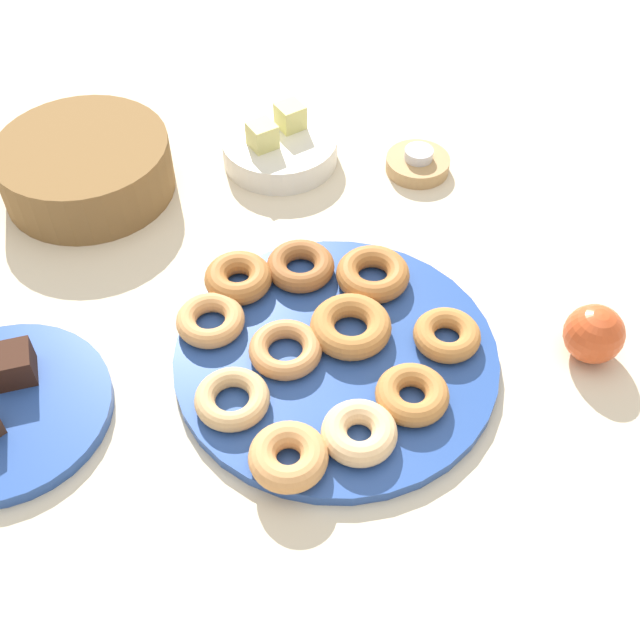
{
  "coord_description": "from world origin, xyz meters",
  "views": [
    {
      "loc": [
        -0.37,
        -0.44,
        0.72
      ],
      "look_at": [
        0.0,
        0.03,
        0.05
      ],
      "focal_mm": 44.25,
      "sensor_mm": 36.0,
      "label": 1
    }
  ],
  "objects_px": {
    "donut_6": "(300,266)",
    "candle_holder": "(418,164)",
    "tealight": "(419,154)",
    "apple": "(594,334)",
    "donut_3": "(412,395)",
    "brownie_far": "(11,365)",
    "fruit_bowl": "(280,149)",
    "donut_8": "(447,335)",
    "melon_chunk_left": "(262,135)",
    "cake_plate": "(4,410)",
    "donut_7": "(285,350)",
    "donut_1": "(210,320)",
    "basket": "(86,167)",
    "donut_10": "(288,457)",
    "donut_9": "(373,274)",
    "donut_plate": "(336,357)",
    "donut_4": "(351,326)",
    "donut_0": "(359,433)",
    "melon_chunk_right": "(290,116)",
    "donut_2": "(232,399)",
    "donut_5": "(238,278)"
  },
  "relations": [
    {
      "from": "donut_8",
      "to": "donut_6",
      "type": "bearing_deg",
      "value": 108.51
    },
    {
      "from": "donut_9",
      "to": "tealight",
      "type": "xyz_separation_m",
      "value": [
        0.21,
        0.14,
        -0.0
      ]
    },
    {
      "from": "donut_3",
      "to": "donut_5",
      "type": "distance_m",
      "value": 0.27
    },
    {
      "from": "donut_plate",
      "to": "tealight",
      "type": "xyz_separation_m",
      "value": [
        0.32,
        0.2,
        0.02
      ]
    },
    {
      "from": "donut_5",
      "to": "apple",
      "type": "distance_m",
      "value": 0.43
    },
    {
      "from": "donut_8",
      "to": "melon_chunk_right",
      "type": "distance_m",
      "value": 0.44
    },
    {
      "from": "cake_plate",
      "to": "melon_chunk_right",
      "type": "height_order",
      "value": "melon_chunk_right"
    },
    {
      "from": "donut_2",
      "to": "donut_8",
      "type": "height_order",
      "value": "donut_8"
    },
    {
      "from": "donut_6",
      "to": "tealight",
      "type": "bearing_deg",
      "value": 15.59
    },
    {
      "from": "donut_0",
      "to": "donut_8",
      "type": "bearing_deg",
      "value": 13.6
    },
    {
      "from": "donut_9",
      "to": "tealight",
      "type": "height_order",
      "value": "donut_9"
    },
    {
      "from": "cake_plate",
      "to": "fruit_bowl",
      "type": "height_order",
      "value": "fruit_bowl"
    },
    {
      "from": "donut_2",
      "to": "donut_5",
      "type": "bearing_deg",
      "value": 53.59
    },
    {
      "from": "donut_3",
      "to": "brownie_far",
      "type": "relative_size",
      "value": 1.67
    },
    {
      "from": "tealight",
      "to": "donut_5",
      "type": "bearing_deg",
      "value": -172.34
    },
    {
      "from": "donut_0",
      "to": "basket",
      "type": "bearing_deg",
      "value": 92.36
    },
    {
      "from": "brownie_far",
      "to": "tealight",
      "type": "distance_m",
      "value": 0.62
    },
    {
      "from": "tealight",
      "to": "basket",
      "type": "distance_m",
      "value": 0.47
    },
    {
      "from": "donut_9",
      "to": "donut_4",
      "type": "bearing_deg",
      "value": -147.14
    },
    {
      "from": "donut_8",
      "to": "basket",
      "type": "xyz_separation_m",
      "value": [
        -0.19,
        0.52,
        0.01
      ]
    },
    {
      "from": "donut_3",
      "to": "cake_plate",
      "type": "distance_m",
      "value": 0.45
    },
    {
      "from": "cake_plate",
      "to": "donut_7",
      "type": "bearing_deg",
      "value": -25.25
    },
    {
      "from": "donut_8",
      "to": "cake_plate",
      "type": "height_order",
      "value": "donut_8"
    },
    {
      "from": "donut_6",
      "to": "melon_chunk_right",
      "type": "bearing_deg",
      "value": 55.73
    },
    {
      "from": "donut_plate",
      "to": "melon_chunk_right",
      "type": "bearing_deg",
      "value": 60.49
    },
    {
      "from": "donut_3",
      "to": "fruit_bowl",
      "type": "relative_size",
      "value": 0.48
    },
    {
      "from": "melon_chunk_left",
      "to": "donut_3",
      "type": "bearing_deg",
      "value": -105.25
    },
    {
      "from": "donut_plate",
      "to": "cake_plate",
      "type": "height_order",
      "value": "same"
    },
    {
      "from": "brownie_far",
      "to": "donut_3",
      "type": "bearing_deg",
      "value": -42.74
    },
    {
      "from": "donut_2",
      "to": "melon_chunk_right",
      "type": "height_order",
      "value": "melon_chunk_right"
    },
    {
      "from": "donut_5",
      "to": "donut_6",
      "type": "relative_size",
      "value": 0.98
    },
    {
      "from": "donut_2",
      "to": "donut_3",
      "type": "bearing_deg",
      "value": -36.84
    },
    {
      "from": "tealight",
      "to": "apple",
      "type": "distance_m",
      "value": 0.38
    },
    {
      "from": "basket",
      "to": "donut_10",
      "type": "bearing_deg",
      "value": -95.5
    },
    {
      "from": "brownie_far",
      "to": "fruit_bowl",
      "type": "bearing_deg",
      "value": 17.37
    },
    {
      "from": "donut_10",
      "to": "fruit_bowl",
      "type": "distance_m",
      "value": 0.53
    },
    {
      "from": "donut_9",
      "to": "fruit_bowl",
      "type": "relative_size",
      "value": 0.54
    },
    {
      "from": "donut_1",
      "to": "melon_chunk_left",
      "type": "height_order",
      "value": "melon_chunk_left"
    },
    {
      "from": "donut_6",
      "to": "candle_holder",
      "type": "bearing_deg",
      "value": 15.59
    },
    {
      "from": "fruit_bowl",
      "to": "apple",
      "type": "relative_size",
      "value": 2.43
    },
    {
      "from": "donut_3",
      "to": "melon_chunk_left",
      "type": "height_order",
      "value": "melon_chunk_left"
    },
    {
      "from": "donut_7",
      "to": "fruit_bowl",
      "type": "relative_size",
      "value": 0.5
    },
    {
      "from": "donut_1",
      "to": "basket",
      "type": "relative_size",
      "value": 0.34
    },
    {
      "from": "donut_8",
      "to": "fruit_bowl",
      "type": "height_order",
      "value": "donut_8"
    },
    {
      "from": "donut_4",
      "to": "donut_5",
      "type": "distance_m",
      "value": 0.16
    },
    {
      "from": "donut_plate",
      "to": "donut_2",
      "type": "bearing_deg",
      "value": 174.84
    },
    {
      "from": "candle_holder",
      "to": "apple",
      "type": "relative_size",
      "value": 1.33
    },
    {
      "from": "donut_4",
      "to": "donut_8",
      "type": "bearing_deg",
      "value": -44.07
    },
    {
      "from": "donut_0",
      "to": "donut_8",
      "type": "xyz_separation_m",
      "value": [
        0.17,
        0.04,
        -0.0
      ]
    },
    {
      "from": "donut_2",
      "to": "donut_6",
      "type": "height_order",
      "value": "donut_6"
    }
  ]
}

